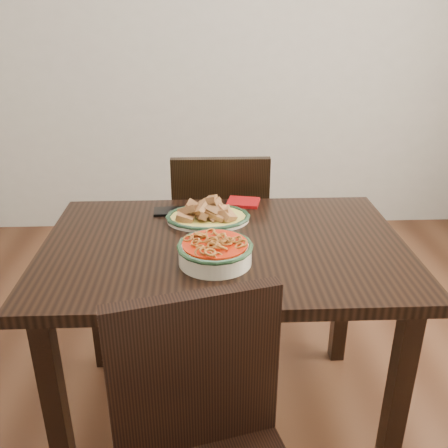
{
  "coord_description": "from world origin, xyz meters",
  "views": [
    {
      "loc": [
        -0.14,
        -1.59,
        1.49
      ],
      "look_at": [
        -0.07,
        -0.08,
        0.81
      ],
      "focal_mm": 40.0,
      "sensor_mm": 36.0,
      "label": 1
    }
  ],
  "objects_px": {
    "dining_table": "(224,268)",
    "chair_far": "(220,232)",
    "smartphone": "(173,211)",
    "noodle_bowl": "(215,250)",
    "fish_plate": "(208,209)"
  },
  "relations": [
    {
      "from": "dining_table",
      "to": "chair_far",
      "type": "bearing_deg",
      "value": 89.36
    },
    {
      "from": "dining_table",
      "to": "chair_far",
      "type": "xyz_separation_m",
      "value": [
        0.01,
        0.62,
        -0.15
      ]
    },
    {
      "from": "chair_far",
      "to": "dining_table",
      "type": "bearing_deg",
      "value": 89.76
    },
    {
      "from": "chair_far",
      "to": "smartphone",
      "type": "distance_m",
      "value": 0.47
    },
    {
      "from": "chair_far",
      "to": "smartphone",
      "type": "bearing_deg",
      "value": 62.11
    },
    {
      "from": "dining_table",
      "to": "noodle_bowl",
      "type": "xyz_separation_m",
      "value": [
        -0.03,
        -0.13,
        0.14
      ]
    },
    {
      "from": "chair_far",
      "to": "noodle_bowl",
      "type": "relative_size",
      "value": 3.78
    },
    {
      "from": "fish_plate",
      "to": "smartphone",
      "type": "xyz_separation_m",
      "value": [
        -0.13,
        0.08,
        -0.04
      ]
    },
    {
      "from": "noodle_bowl",
      "to": "smartphone",
      "type": "distance_m",
      "value": 0.43
    },
    {
      "from": "noodle_bowl",
      "to": "smartphone",
      "type": "bearing_deg",
      "value": 110.11
    },
    {
      "from": "chair_far",
      "to": "fish_plate",
      "type": "bearing_deg",
      "value": 82.72
    },
    {
      "from": "chair_far",
      "to": "smartphone",
      "type": "height_order",
      "value": "chair_far"
    },
    {
      "from": "chair_far",
      "to": "noodle_bowl",
      "type": "distance_m",
      "value": 0.81
    },
    {
      "from": "dining_table",
      "to": "smartphone",
      "type": "bearing_deg",
      "value": 123.95
    },
    {
      "from": "fish_plate",
      "to": "noodle_bowl",
      "type": "xyz_separation_m",
      "value": [
        0.02,
        -0.32,
        -0.0
      ]
    }
  ]
}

